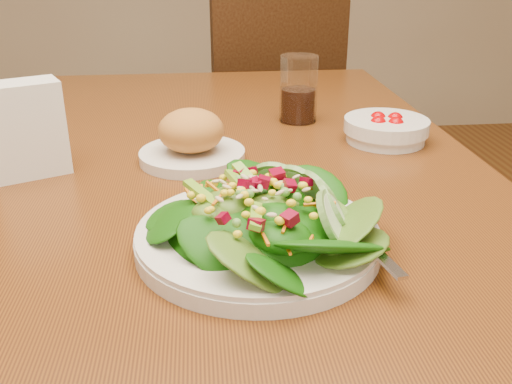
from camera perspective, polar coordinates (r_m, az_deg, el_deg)
dining_table at (r=0.92m, az=-5.37°, el=-3.74°), size 0.90×1.40×0.75m
chair_far at (r=1.89m, az=1.00°, el=6.07°), size 0.51×0.51×0.93m
salad_plate at (r=0.64m, az=1.04°, el=-3.13°), size 0.28×0.28×0.08m
bread_plate at (r=0.90m, az=-6.46°, el=5.18°), size 0.17×0.17×0.08m
tomato_bowl at (r=1.02m, az=12.87°, el=6.14°), size 0.15×0.15×0.05m
drinking_glass at (r=1.10m, az=4.26°, el=9.78°), size 0.07×0.07×0.13m
napkin_holder at (r=0.90m, az=-22.10°, el=6.06°), size 0.12×0.10×0.14m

